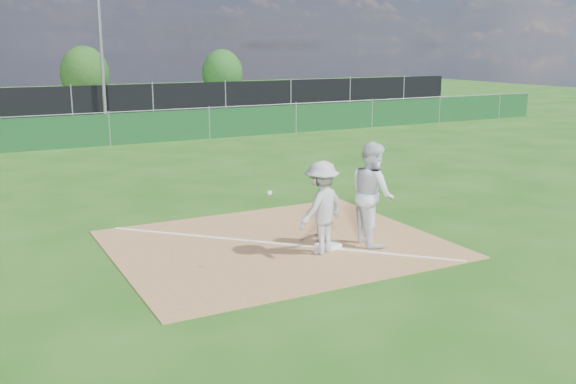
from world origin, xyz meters
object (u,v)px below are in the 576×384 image
object	(u,v)px
first_base	(328,246)
car_right	(150,98)
car_mid	(75,102)
tree_mid	(85,74)
light_pole	(101,39)
play_at_first	(322,207)
tree_right	(222,73)
runner	(372,194)

from	to	relation	value
first_base	car_right	world-z (taller)	car_right
car_mid	tree_mid	size ratio (longest dim) A/B	1.12
light_pole	car_right	distance (m)	7.37
first_base	car_right	bearing A→B (deg)	80.69
car_right	play_at_first	bearing A→B (deg)	-176.28
play_at_first	tree_mid	world-z (taller)	tree_mid
first_base	play_at_first	bearing A→B (deg)	-146.23
car_right	tree_mid	world-z (taller)	tree_mid
tree_mid	tree_right	xyz separation A→B (m)	(9.56, -0.24, -0.12)
first_base	car_mid	bearing A→B (deg)	89.76
play_at_first	tree_right	xyz separation A→B (m)	(11.86, 33.98, 0.91)
play_at_first	tree_mid	bearing A→B (deg)	86.15
car_mid	tree_right	distance (m)	13.45
first_base	tree_right	size ratio (longest dim) A/B	0.11
play_at_first	runner	world-z (taller)	runner
runner	light_pole	bearing A→B (deg)	10.64
runner	tree_mid	distance (m)	34.20
tree_mid	runner	bearing A→B (deg)	-91.95
car_mid	car_right	bearing A→B (deg)	-63.57
light_pole	car_mid	size ratio (longest dim) A/B	1.94
runner	car_mid	xyz separation A→B (m)	(-0.77, 27.02, -0.29)
light_pole	runner	size ratio (longest dim) A/B	4.07
car_right	runner	bearing A→B (deg)	-174.00
first_base	play_at_first	size ratio (longest dim) A/B	0.20
first_base	runner	size ratio (longest dim) A/B	0.19
light_pole	runner	bearing A→B (deg)	-89.70
car_right	tree_mid	size ratio (longest dim) A/B	1.24
car_mid	runner	bearing A→B (deg)	-162.73
runner	tree_right	bearing A→B (deg)	-7.20
first_base	car_mid	size ratio (longest dim) A/B	0.09
tree_mid	tree_right	distance (m)	9.56
tree_mid	play_at_first	bearing A→B (deg)	-93.85
first_base	car_right	size ratio (longest dim) A/B	0.08
tree_mid	first_base	bearing A→B (deg)	-93.44
first_base	car_mid	xyz separation A→B (m)	(0.11, 26.91, 0.63)
tree_right	car_right	bearing A→B (deg)	-139.36
first_base	car_mid	distance (m)	26.91
car_right	first_base	bearing A→B (deg)	-175.81
first_base	runner	xyz separation A→B (m)	(0.88, -0.11, 0.92)
car_mid	tree_mid	world-z (taller)	tree_mid
light_pole	tree_mid	bearing A→B (deg)	83.73
car_mid	tree_right	xyz separation A→B (m)	(11.49, 6.90, 1.09)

